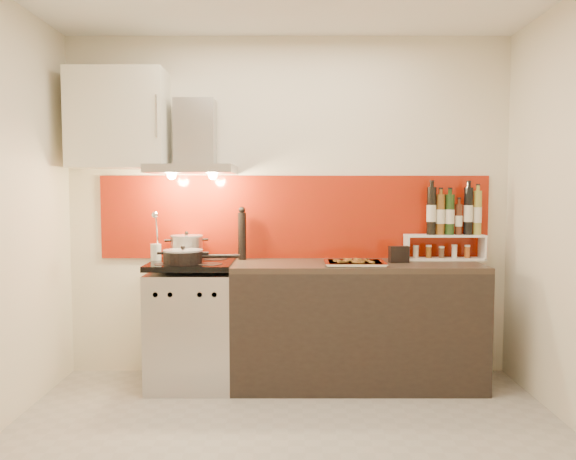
{
  "coord_description": "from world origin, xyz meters",
  "views": [
    {
      "loc": [
        0.0,
        -2.96,
        1.42
      ],
      "look_at": [
        0.0,
        0.95,
        1.15
      ],
      "focal_mm": 35.0,
      "sensor_mm": 36.0,
      "label": 1
    }
  ],
  "objects_px": {
    "range_stove": "(193,325)",
    "pepper_mill": "(242,234)",
    "saute_pan": "(184,257)",
    "counter": "(356,324)",
    "baking_tray": "(355,263)",
    "stock_pot": "(187,247)"
  },
  "relations": [
    {
      "from": "stock_pot",
      "to": "pepper_mill",
      "type": "xyz_separation_m",
      "value": [
        0.42,
        0.03,
        0.1
      ]
    },
    {
      "from": "saute_pan",
      "to": "baking_tray",
      "type": "height_order",
      "value": "saute_pan"
    },
    {
      "from": "pepper_mill",
      "to": "stock_pot",
      "type": "bearing_deg",
      "value": -176.32
    },
    {
      "from": "stock_pot",
      "to": "counter",
      "type": "bearing_deg",
      "value": -7.46
    },
    {
      "from": "range_stove",
      "to": "baking_tray",
      "type": "bearing_deg",
      "value": -5.18
    },
    {
      "from": "range_stove",
      "to": "counter",
      "type": "xyz_separation_m",
      "value": [
        1.2,
        0.0,
        0.01
      ]
    },
    {
      "from": "saute_pan",
      "to": "pepper_mill",
      "type": "bearing_deg",
      "value": 38.91
    },
    {
      "from": "pepper_mill",
      "to": "saute_pan",
      "type": "bearing_deg",
      "value": -141.09
    },
    {
      "from": "pepper_mill",
      "to": "baking_tray",
      "type": "bearing_deg",
      "value": -20.28
    },
    {
      "from": "stock_pot",
      "to": "range_stove",
      "type": "bearing_deg",
      "value": -68.39
    },
    {
      "from": "range_stove",
      "to": "pepper_mill",
      "type": "relative_size",
      "value": 2.25
    },
    {
      "from": "baking_tray",
      "to": "saute_pan",
      "type": "bearing_deg",
      "value": -179.67
    },
    {
      "from": "counter",
      "to": "saute_pan",
      "type": "height_order",
      "value": "saute_pan"
    },
    {
      "from": "range_stove",
      "to": "saute_pan",
      "type": "height_order",
      "value": "saute_pan"
    },
    {
      "from": "range_stove",
      "to": "pepper_mill",
      "type": "distance_m",
      "value": 0.77
    },
    {
      "from": "stock_pot",
      "to": "saute_pan",
      "type": "distance_m",
      "value": 0.29
    },
    {
      "from": "range_stove",
      "to": "saute_pan",
      "type": "bearing_deg",
      "value": -107.22
    },
    {
      "from": "counter",
      "to": "stock_pot",
      "type": "xyz_separation_m",
      "value": [
        -1.27,
        0.17,
        0.55
      ]
    },
    {
      "from": "range_stove",
      "to": "pepper_mill",
      "type": "xyz_separation_m",
      "value": [
        0.35,
        0.2,
        0.65
      ]
    },
    {
      "from": "counter",
      "to": "saute_pan",
      "type": "bearing_deg",
      "value": -174.54
    },
    {
      "from": "saute_pan",
      "to": "baking_tray",
      "type": "distance_m",
      "value": 1.21
    },
    {
      "from": "stock_pot",
      "to": "pepper_mill",
      "type": "relative_size",
      "value": 0.6
    }
  ]
}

